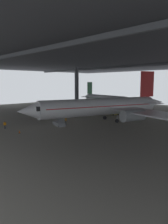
{
  "coord_description": "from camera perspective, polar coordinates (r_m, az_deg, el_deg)",
  "views": [
    {
      "loc": [
        36.12,
        -31.36,
        8.99
      ],
      "look_at": [
        1.17,
        1.67,
        2.64
      ],
      "focal_mm": 35.05,
      "sensor_mm": 36.0,
      "label": 1
    }
  ],
  "objects": [
    {
      "name": "ground_plane",
      "position": [
        48.67,
        -2.37,
        -3.13
      ],
      "size": [
        110.0,
        110.0,
        0.0
      ],
      "primitive_type": "plane",
      "color": "gray"
    },
    {
      "name": "hangar_structure",
      "position": [
        58.19,
        8.08,
        13.89
      ],
      "size": [
        121.0,
        99.0,
        16.14
      ],
      "color": "#4C4F54",
      "rests_on": "ground_plane"
    },
    {
      "name": "airplane_main",
      "position": [
        50.85,
        4.95,
        1.35
      ],
      "size": [
        37.5,
        38.01,
        12.0
      ],
      "color": "white",
      "rests_on": "ground_plane"
    },
    {
      "name": "boarding_stairs",
      "position": [
        47.06,
        -6.58,
        -2.62
      ],
      "size": [
        4.53,
        2.53,
        4.77
      ],
      "color": "slate",
      "rests_on": "ground_plane"
    },
    {
      "name": "crew_worker_near_nose",
      "position": [
        45.8,
        -19.93,
        -3.14
      ],
      "size": [
        0.41,
        0.42,
        1.55
      ],
      "color": "#232838",
      "rests_on": "ground_plane"
    },
    {
      "name": "crew_worker_by_stairs",
      "position": [
        47.62,
        -4.74,
        -2.15
      ],
      "size": [
        0.48,
        0.38,
        1.76
      ],
      "color": "#232838",
      "rests_on": "ground_plane"
    },
    {
      "name": "airplane_distant",
      "position": [
        83.15,
        5.31,
        3.41
      ],
      "size": [
        29.01,
        28.38,
        9.44
      ],
      "color": "white",
      "rests_on": "ground_plane"
    },
    {
      "name": "traffic_cone_orange",
      "position": [
        41.36,
        -16.48,
        -4.93
      ],
      "size": [
        0.36,
        0.36,
        0.6
      ],
      "color": "black",
      "rests_on": "ground_plane"
    },
    {
      "name": "baggage_tug",
      "position": [
        62.29,
        8.0,
        -0.36
      ],
      "size": [
        1.93,
        2.48,
        0.9
      ],
      "color": "yellow",
      "rests_on": "ground_plane"
    }
  ]
}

